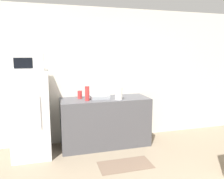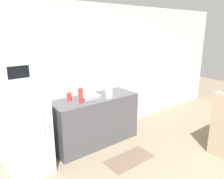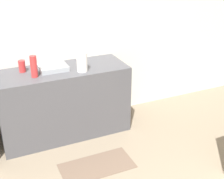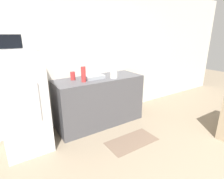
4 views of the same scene
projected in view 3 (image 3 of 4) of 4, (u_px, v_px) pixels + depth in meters
name	position (u px, v px, depth m)	size (l,w,h in m)	color
wall_back	(66.00, 30.00, 4.06)	(8.00, 0.06, 2.60)	silver
counter	(64.00, 102.00, 4.05)	(1.64, 0.62, 0.91)	#4C4C51
sink_basin	(53.00, 68.00, 3.84)	(0.34, 0.29, 0.06)	#9EA3A8
bottle_tall	(34.00, 66.00, 3.59)	(0.08, 0.08, 0.26)	red
bottle_short	(22.00, 66.00, 3.76)	(0.08, 0.08, 0.14)	red
paper_towel_roll	(82.00, 62.00, 3.76)	(0.13, 0.13, 0.24)	white
kitchen_rug	(97.00, 166.00, 3.58)	(0.84, 0.42, 0.01)	brown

